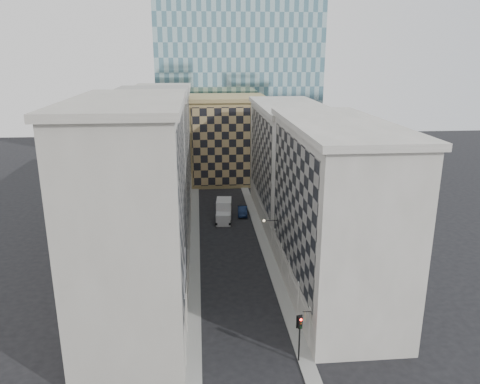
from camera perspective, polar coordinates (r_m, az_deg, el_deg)
ground at (r=44.45m, az=1.65°, el=-22.15°), size 260.00×260.00×0.00m
sidewalk_west at (r=70.11m, az=-5.55°, el=-6.75°), size 1.50×100.00×0.15m
sidewalk_east at (r=70.75m, az=3.04°, el=-6.47°), size 1.50×100.00×0.15m
bldg_left_a at (r=48.56m, az=-12.67°, el=-3.03°), size 10.80×22.80×23.70m
bldg_left_b at (r=69.68m, az=-10.44°, el=2.67°), size 10.80×22.80×22.70m
bldg_left_c at (r=91.21m, az=-9.24°, el=5.70°), size 10.80×22.80×21.70m
bldg_right_a at (r=54.54m, az=11.30°, el=-2.42°), size 10.80×26.80×20.70m
bldg_right_b at (r=79.91m, az=5.95°, el=3.56°), size 10.80×28.80×19.70m
tan_block at (r=104.10m, az=-1.61°, el=6.48°), size 16.80×14.80×18.80m
church_tower at (r=116.44m, az=-3.16°, el=16.21°), size 7.20×7.20×51.50m
flagpoles_left at (r=45.02m, az=-6.76°, el=-9.63°), size 0.10×6.33×2.33m
bracket_lamp at (r=62.85m, az=3.10°, el=-3.51°), size 1.98×0.36×0.36m
traffic_light at (r=45.04m, az=7.30°, el=-16.21°), size 0.59×0.54×4.68m
box_truck at (r=80.64m, az=-1.99°, el=-2.42°), size 3.12×6.46×3.43m
dark_car at (r=83.27m, az=0.31°, el=-2.30°), size 2.00×4.83×1.55m
shop_sign at (r=46.38m, az=7.96°, el=-14.71°), size 0.90×0.79×0.87m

